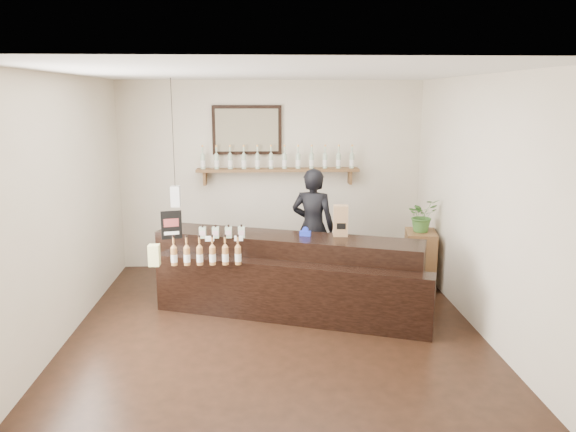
{
  "coord_description": "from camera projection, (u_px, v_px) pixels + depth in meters",
  "views": [
    {
      "loc": [
        -0.14,
        -5.88,
        2.56
      ],
      "look_at": [
        0.17,
        0.7,
        1.16
      ],
      "focal_mm": 35.0,
      "sensor_mm": 36.0,
      "label": 1
    }
  ],
  "objects": [
    {
      "name": "side_cabinet",
      "position": [
        420.0,
        259.0,
        7.63
      ],
      "size": [
        0.48,
        0.6,
        0.78
      ],
      "color": "brown",
      "rests_on": "ground"
    },
    {
      "name": "paper_bag",
      "position": [
        341.0,
        221.0,
        6.74
      ],
      "size": [
        0.18,
        0.14,
        0.38
      ],
      "color": "brown",
      "rests_on": "counter"
    },
    {
      "name": "back_wall_decor",
      "position": [
        261.0,
        153.0,
        8.23
      ],
      "size": [
        2.66,
        0.96,
        1.69
      ],
      "color": "brown",
      "rests_on": "ground"
    },
    {
      "name": "shopkeeper",
      "position": [
        313.0,
        220.0,
        7.63
      ],
      "size": [
        0.78,
        0.64,
        1.84
      ],
      "primitive_type": "imported",
      "rotation": [
        0.0,
        0.0,
        2.8
      ],
      "color": "black",
      "rests_on": "ground"
    },
    {
      "name": "ground",
      "position": [
        276.0,
        330.0,
        6.29
      ],
      "size": [
        5.0,
        5.0,
        0.0
      ],
      "primitive_type": "plane",
      "color": "black",
      "rests_on": "ground"
    },
    {
      "name": "promo_sign",
      "position": [
        171.0,
        225.0,
        6.6
      ],
      "size": [
        0.24,
        0.08,
        0.34
      ],
      "color": "black",
      "rests_on": "counter"
    },
    {
      "name": "tape_dispenser",
      "position": [
        305.0,
        232.0,
        6.76
      ],
      "size": [
        0.14,
        0.08,
        0.11
      ],
      "color": "#1C31C7",
      "rests_on": "counter"
    },
    {
      "name": "room_shell",
      "position": [
        275.0,
        180.0,
        5.93
      ],
      "size": [
        5.0,
        5.0,
        5.0
      ],
      "color": "beige",
      "rests_on": "ground"
    },
    {
      "name": "counter",
      "position": [
        287.0,
        277.0,
        6.77
      ],
      "size": [
        3.28,
        1.93,
        1.07
      ],
      "color": "black",
      "rests_on": "ground"
    },
    {
      "name": "potted_plant",
      "position": [
        422.0,
        215.0,
        7.5
      ],
      "size": [
        0.5,
        0.47,
        0.45
      ],
      "primitive_type": "imported",
      "rotation": [
        0.0,
        0.0,
        0.38
      ],
      "color": "#3E6F2C",
      "rests_on": "side_cabinet"
    }
  ]
}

